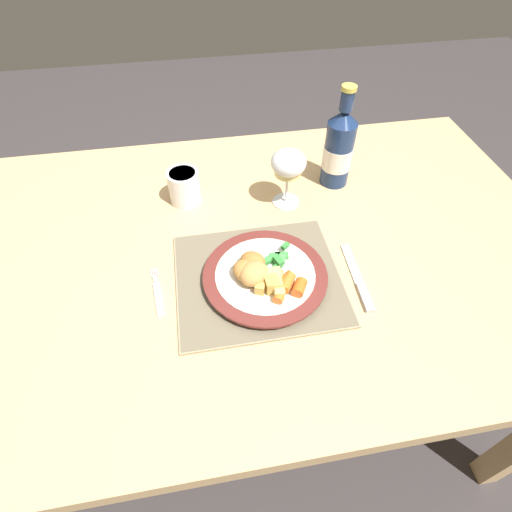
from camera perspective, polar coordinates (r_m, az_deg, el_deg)
The scene contains 13 objects.
ground_plane at distance 1.52m, azimuth -2.28°, elevation -18.40°, with size 6.00×6.00×0.00m, color #383333.
dining_table at distance 0.95m, azimuth -3.44°, elevation -2.03°, with size 1.54×0.91×0.74m.
placemat at distance 0.83m, azimuth 0.35°, elevation -3.21°, with size 0.34×0.30×0.01m.
dinner_plate at distance 0.81m, azimuth 1.31°, elevation -2.92°, with size 0.25×0.25×0.02m.
breaded_croquettes at distance 0.79m, azimuth -0.69°, elevation -2.02°, with size 0.09×0.11×0.04m.
green_beans_pile at distance 0.82m, azimuth 3.10°, elevation -0.40°, with size 0.07×0.07×0.02m.
glazed_carrots at distance 0.78m, azimuth 4.36°, elevation -4.11°, with size 0.08×0.08×0.02m.
fork at distance 0.83m, azimuth -13.81°, elevation -5.48°, with size 0.03×0.12×0.01m.
table_knife at distance 0.85m, azimuth 14.51°, elevation -3.66°, with size 0.03×0.18×0.01m.
wine_glass at distance 0.94m, azimuth 4.64°, elevation 12.78°, with size 0.08×0.08×0.15m.
bottle at distance 1.04m, azimuth 11.73°, elevation 14.80°, with size 0.07×0.07×0.26m.
roast_potatoes at distance 0.78m, azimuth 2.46°, elevation -3.94°, with size 0.06×0.06×0.03m.
drinking_cup at distance 1.00m, azimuth -10.22°, elevation 9.79°, with size 0.08×0.08×0.08m.
Camera 1 is at (-0.05, -0.62, 1.39)m, focal length 28.00 mm.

